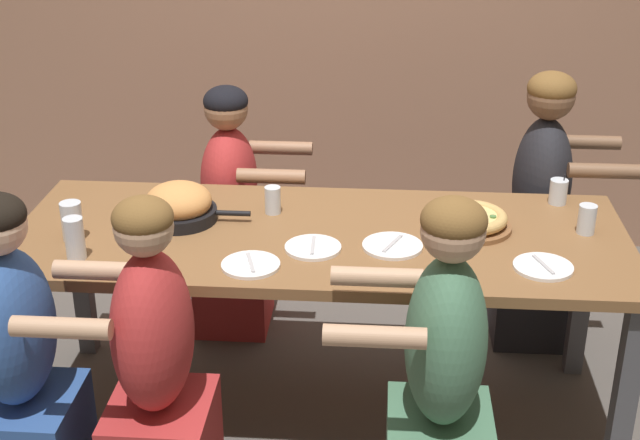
% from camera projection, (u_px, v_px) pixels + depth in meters
% --- Properties ---
extents(ground_plane, '(18.00, 18.00, 0.00)m').
position_uv_depth(ground_plane, '(320.00, 411.00, 3.51)').
color(ground_plane, '#514C47').
rests_on(ground_plane, ground).
extents(dining_table, '(2.20, 0.85, 0.78)m').
position_uv_depth(dining_table, '(320.00, 253.00, 3.22)').
color(dining_table, brown).
rests_on(dining_table, ground).
extents(pizza_board_main, '(0.30, 0.30, 0.07)m').
position_uv_depth(pizza_board_main, '(471.00, 220.00, 3.21)').
color(pizza_board_main, brown).
rests_on(pizza_board_main, dining_table).
extents(skillet_bowl, '(0.40, 0.28, 0.14)m').
position_uv_depth(skillet_bowl, '(179.00, 205.00, 3.26)').
color(skillet_bowl, black).
rests_on(skillet_bowl, dining_table).
extents(empty_plate_a, '(0.21, 0.21, 0.02)m').
position_uv_depth(empty_plate_a, '(392.00, 246.00, 3.08)').
color(empty_plate_a, white).
rests_on(empty_plate_a, dining_table).
extents(empty_plate_b, '(0.20, 0.20, 0.02)m').
position_uv_depth(empty_plate_b, '(543.00, 267.00, 2.93)').
color(empty_plate_b, white).
rests_on(empty_plate_b, dining_table).
extents(empty_plate_c, '(0.20, 0.20, 0.02)m').
position_uv_depth(empty_plate_c, '(313.00, 248.00, 3.06)').
color(empty_plate_c, white).
rests_on(empty_plate_c, dining_table).
extents(empty_plate_d, '(0.20, 0.20, 0.02)m').
position_uv_depth(empty_plate_d, '(251.00, 265.00, 2.95)').
color(empty_plate_d, white).
rests_on(empty_plate_d, dining_table).
extents(cocktail_glass_blue, '(0.07, 0.07, 0.12)m').
position_uv_depth(cocktail_glass_blue, '(558.00, 193.00, 3.41)').
color(cocktail_glass_blue, silver).
rests_on(cocktail_glass_blue, dining_table).
extents(drinking_glass_a, '(0.07, 0.07, 0.14)m').
position_uv_depth(drinking_glass_a, '(72.00, 223.00, 3.11)').
color(drinking_glass_a, silver).
rests_on(drinking_glass_a, dining_table).
extents(drinking_glass_b, '(0.07, 0.07, 0.15)m').
position_uv_depth(drinking_glass_b, '(75.00, 241.00, 2.98)').
color(drinking_glass_b, silver).
rests_on(drinking_glass_b, dining_table).
extents(drinking_glass_c, '(0.06, 0.06, 0.10)m').
position_uv_depth(drinking_glass_c, '(273.00, 201.00, 3.33)').
color(drinking_glass_c, silver).
rests_on(drinking_glass_c, dining_table).
extents(drinking_glass_d, '(0.06, 0.06, 0.11)m').
position_uv_depth(drinking_glass_d, '(587.00, 221.00, 3.17)').
color(drinking_glass_d, silver).
rests_on(drinking_glass_d, dining_table).
extents(drinking_glass_e, '(0.07, 0.07, 0.11)m').
position_uv_depth(drinking_glass_e, '(147.00, 258.00, 2.89)').
color(drinking_glass_e, silver).
rests_on(drinking_glass_e, dining_table).
extents(diner_near_midleft, '(0.51, 0.40, 1.17)m').
position_uv_depth(diner_near_midleft, '(157.00, 390.00, 2.73)').
color(diner_near_midleft, '#B22D2D').
rests_on(diner_near_midleft, ground).
extents(diner_far_right, '(0.51, 0.40, 1.21)m').
position_uv_depth(diner_far_right, '(538.00, 221.00, 3.80)').
color(diner_far_right, '#232328').
rests_on(diner_far_right, ground).
extents(diner_near_left, '(0.51, 0.40, 1.17)m').
position_uv_depth(diner_near_left, '(21.00, 384.00, 2.76)').
color(diner_near_left, '#2D5193').
rests_on(diner_near_left, ground).
extents(diner_far_midleft, '(0.51, 0.40, 1.13)m').
position_uv_depth(diner_far_midleft, '(232.00, 222.00, 3.92)').
color(diner_far_midleft, '#B22D2D').
rests_on(diner_far_midleft, ground).
extents(diner_near_midright, '(0.51, 0.40, 1.20)m').
position_uv_depth(diner_near_midright, '(441.00, 399.00, 2.67)').
color(diner_near_midright, '#477556').
rests_on(diner_near_midright, ground).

